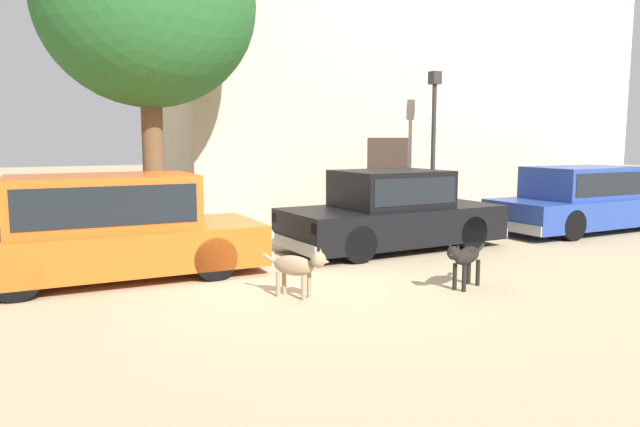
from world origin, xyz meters
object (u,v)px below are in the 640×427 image
(street_lamp, at_px, (434,129))
(parked_sedan_nearest, at_px, (109,225))
(parked_sedan_second, at_px, (391,211))
(stray_dog_tan, at_px, (465,257))
(stray_dog_spotted, at_px, (299,266))
(parked_sedan_third, at_px, (584,199))
(acacia_tree_left, at_px, (148,4))

(street_lamp, bearing_deg, parked_sedan_nearest, -169.09)
(parked_sedan_second, height_order, stray_dog_tan, parked_sedan_second)
(stray_dog_spotted, bearing_deg, parked_sedan_second, 93.01)
(parked_sedan_third, distance_m, stray_dog_spotted, 8.40)
(stray_dog_spotted, height_order, street_lamp, street_lamp)
(stray_dog_spotted, xyz_separation_m, acacia_tree_left, (-1.18, 3.13, 3.79))
(parked_sedan_third, height_order, stray_dog_spotted, parked_sedan_third)
(parked_sedan_nearest, bearing_deg, acacia_tree_left, 46.08)
(parked_sedan_nearest, height_order, stray_dog_tan, parked_sedan_nearest)
(parked_sedan_nearest, relative_size, stray_dog_spotted, 5.17)
(parked_sedan_second, xyz_separation_m, street_lamp, (2.01, 1.34, 1.56))
(stray_dog_tan, height_order, street_lamp, street_lamp)
(stray_dog_tan, bearing_deg, parked_sedan_third, -177.41)
(parked_sedan_nearest, relative_size, parked_sedan_second, 1.04)
(stray_dog_tan, height_order, acacia_tree_left, acacia_tree_left)
(parked_sedan_nearest, relative_size, stray_dog_tan, 4.45)
(stray_dog_tan, xyz_separation_m, street_lamp, (2.78, 4.28, 1.84))
(stray_dog_spotted, distance_m, stray_dog_tan, 2.34)
(parked_sedan_nearest, height_order, acacia_tree_left, acacia_tree_left)
(parked_sedan_second, bearing_deg, stray_dog_tan, -105.98)
(acacia_tree_left, bearing_deg, stray_dog_spotted, -69.33)
(parked_sedan_nearest, distance_m, parked_sedan_second, 5.07)
(parked_sedan_third, relative_size, acacia_tree_left, 0.82)
(stray_dog_tan, bearing_deg, street_lamp, -145.45)
(parked_sedan_second, xyz_separation_m, stray_dog_tan, (-0.77, -2.94, -0.28))
(parked_sedan_nearest, relative_size, parked_sedan_third, 0.94)
(parked_sedan_nearest, distance_m, stray_dog_spotted, 3.09)
(acacia_tree_left, bearing_deg, stray_dog_tan, -47.55)
(parked_sedan_second, relative_size, parked_sedan_third, 0.90)
(acacia_tree_left, bearing_deg, parked_sedan_third, -6.28)
(street_lamp, xyz_separation_m, acacia_tree_left, (-6.22, -0.52, 1.93))
(parked_sedan_second, relative_size, stray_dog_spotted, 4.97)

